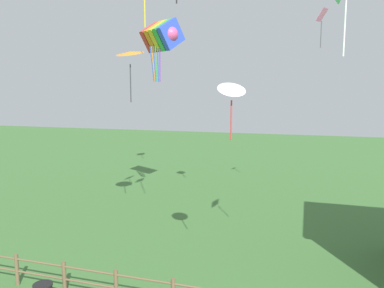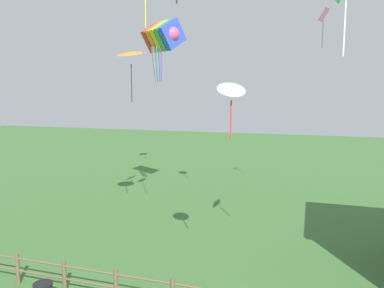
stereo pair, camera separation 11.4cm
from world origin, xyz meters
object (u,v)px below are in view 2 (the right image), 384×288
at_px(kite_rainbow_parafoil, 163,36).
at_px(kite_white_delta, 231,90).
at_px(kite_orange_delta, 131,54).
at_px(kite_pink_diamond, 323,20).

relative_size(kite_rainbow_parafoil, kite_white_delta, 1.82).
distance_m(kite_orange_delta, kite_white_delta, 7.13).
xyz_separation_m(kite_pink_diamond, kite_orange_delta, (-8.38, -5.90, -2.05)).
bearing_deg(kite_rainbow_parafoil, kite_pink_diamond, 12.63).
bearing_deg(kite_pink_diamond, kite_orange_delta, -144.83).
bearing_deg(kite_rainbow_parafoil, kite_white_delta, -55.69).
xyz_separation_m(kite_pink_diamond, kite_white_delta, (-2.82, -10.04, -3.76)).
distance_m(kite_rainbow_parafoil, kite_white_delta, 10.34).
bearing_deg(kite_orange_delta, kite_pink_diamond, 35.17).
bearing_deg(kite_white_delta, kite_orange_delta, 143.31).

